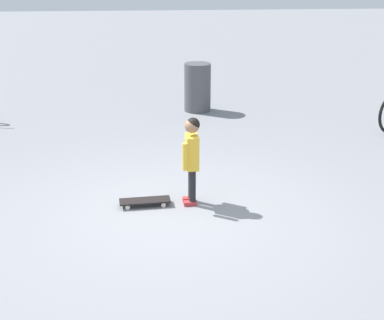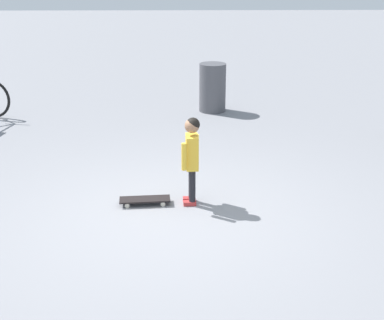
% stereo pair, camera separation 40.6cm
% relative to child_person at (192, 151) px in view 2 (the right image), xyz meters
% --- Properties ---
extents(ground_plane, '(50.00, 50.00, 0.00)m').
position_rel_child_person_xyz_m(ground_plane, '(0.24, 0.38, -0.66)').
color(ground_plane, gray).
extents(child_person, '(0.21, 0.38, 1.06)m').
position_rel_child_person_xyz_m(child_person, '(0.00, 0.00, 0.00)').
color(child_person, black).
rests_on(child_person, ground).
extents(skateboard, '(0.61, 0.24, 0.07)m').
position_rel_child_person_xyz_m(skateboard, '(0.56, 0.02, -0.60)').
color(skateboard, black).
rests_on(skateboard, ground).
extents(trash_bin, '(0.50, 0.50, 0.90)m').
position_rel_child_person_xyz_m(trash_bin, '(-0.46, -4.18, -0.21)').
color(trash_bin, '#4C4C51').
rests_on(trash_bin, ground).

